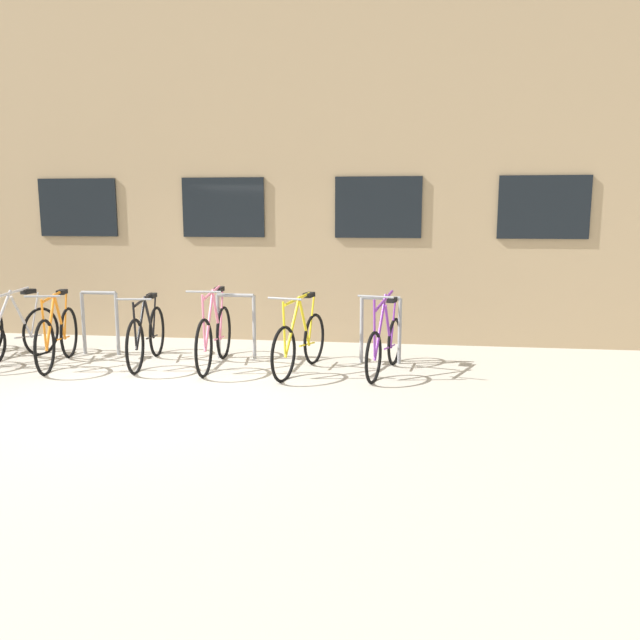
# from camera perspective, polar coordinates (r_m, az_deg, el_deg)

# --- Properties ---
(ground_plane) EXTENTS (42.00, 42.00, 0.00)m
(ground_plane) POSITION_cam_1_polar(r_m,az_deg,el_deg) (7.46, -15.12, -6.50)
(ground_plane) COLOR #B2ADA0
(storefront_building) EXTENTS (28.00, 6.99, 6.24)m
(storefront_building) POSITION_cam_1_polar(r_m,az_deg,el_deg) (13.61, -4.48, 14.25)
(storefront_building) COLOR tan
(storefront_building) RESTS_ON ground
(bike_rack) EXTENTS (6.56, 0.05, 0.92)m
(bike_rack) POSITION_cam_1_polar(r_m,az_deg,el_deg) (9.24, -13.49, 0.14)
(bike_rack) COLOR gray
(bike_rack) RESTS_ON ground
(bicycle_yellow) EXTENTS (0.54, 1.66, 1.03)m
(bicycle_yellow) POSITION_cam_1_polar(r_m,az_deg,el_deg) (8.19, -1.82, -1.98)
(bicycle_yellow) COLOR black
(bicycle_yellow) RESTS_ON ground
(bicycle_pink) EXTENTS (0.44, 1.77, 1.09)m
(bicycle_pink) POSITION_cam_1_polar(r_m,az_deg,el_deg) (8.56, -9.41, -1.44)
(bicycle_pink) COLOR black
(bicycle_pink) RESTS_ON ground
(bicycle_black) EXTENTS (0.44, 1.74, 0.97)m
(bicycle_black) POSITION_cam_1_polar(r_m,az_deg,el_deg) (8.91, -15.21, -1.35)
(bicycle_black) COLOR black
(bicycle_black) RESTS_ON ground
(bicycle_purple) EXTENTS (0.53, 1.62, 1.07)m
(bicycle_purple) POSITION_cam_1_polar(r_m,az_deg,el_deg) (8.17, 5.79, -2.17)
(bicycle_purple) COLOR black
(bicycle_purple) RESTS_ON ground
(bicycle_orange) EXTENTS (0.51, 1.68, 1.02)m
(bicycle_orange) POSITION_cam_1_polar(r_m,az_deg,el_deg) (9.22, -22.38, -1.34)
(bicycle_orange) COLOR black
(bicycle_orange) RESTS_ON ground
(bicycle_silver) EXTENTS (0.49, 1.67, 1.05)m
(bicycle_silver) POSITION_cam_1_polar(r_m,az_deg,el_deg) (9.63, -25.61, -1.16)
(bicycle_silver) COLOR black
(bicycle_silver) RESTS_ON ground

